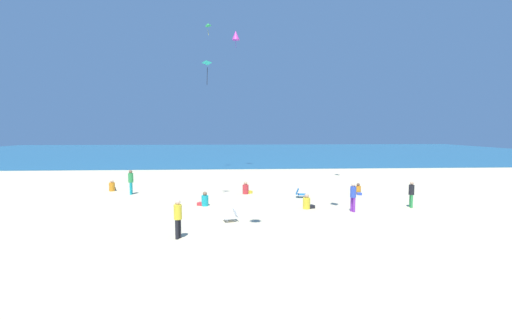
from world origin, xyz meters
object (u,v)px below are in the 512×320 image
(person_0, at_px, (112,187))
(person_8, at_px, (246,189))
(person_2, at_px, (131,180))
(person_7, at_px, (358,190))
(kite_magenta, at_px, (236,35))
(beach_chair_far_left, at_px, (232,215))
(person_6, at_px, (411,193))
(kite_green, at_px, (208,25))
(beach_chair_far_right, at_px, (300,193))
(person_1, at_px, (353,195))
(person_4, at_px, (307,203))
(person_3, at_px, (204,201))
(kite_teal, at_px, (207,63))
(person_5, at_px, (178,216))

(person_0, xyz_separation_m, person_8, (9.17, -1.58, 0.01))
(person_2, bearing_deg, person_7, 175.75)
(person_2, relative_size, person_8, 1.92)
(kite_magenta, bearing_deg, person_8, -87.47)
(beach_chair_far_left, xyz_separation_m, person_6, (9.63, 2.21, 0.55))
(person_0, height_order, kite_green, kite_green)
(beach_chair_far_right, bearing_deg, person_0, 173.44)
(person_1, height_order, person_4, person_1)
(person_0, distance_m, person_8, 9.31)
(person_0, xyz_separation_m, person_3, (6.76, -4.95, -0.00))
(person_0, distance_m, kite_magenta, 20.54)
(person_1, distance_m, person_6, 3.55)
(person_6, bearing_deg, kite_magenta, -58.79)
(person_1, distance_m, person_8, 7.46)
(person_0, bearing_deg, kite_green, -35.68)
(person_2, bearing_deg, person_1, 155.97)
(person_4, height_order, kite_teal, kite_teal)
(beach_chair_far_right, height_order, kite_green, kite_green)
(beach_chair_far_right, distance_m, person_6, 6.29)
(beach_chair_far_right, bearing_deg, beach_chair_far_left, -121.45)
(person_3, xyz_separation_m, person_4, (5.54, -1.01, 0.01))
(person_4, bearing_deg, person_0, 132.14)
(beach_chair_far_right, bearing_deg, person_3, -154.13)
(beach_chair_far_left, xyz_separation_m, person_2, (-6.63, 6.87, 0.65))
(person_8, bearing_deg, person_7, -37.96)
(person_4, relative_size, kite_green, 0.70)
(person_1, bearing_deg, person_8, -68.75)
(beach_chair_far_right, height_order, person_1, person_1)
(person_6, relative_size, person_8, 1.70)
(person_4, bearing_deg, kite_magenta, 79.40)
(kite_teal, distance_m, kite_green, 15.69)
(person_8, relative_size, kite_magenta, 0.47)
(person_1, xyz_separation_m, person_8, (-5.32, 5.20, -0.56))
(kite_green, bearing_deg, person_7, -50.39)
(person_2, bearing_deg, kite_teal, 155.36)
(person_0, relative_size, person_4, 0.99)
(person_3, distance_m, person_8, 4.14)
(kite_teal, bearing_deg, person_3, -96.18)
(beach_chair_far_left, distance_m, person_5, 3.17)
(person_0, bearing_deg, kite_magenta, -40.94)
(beach_chair_far_left, xyz_separation_m, person_5, (-2.04, -2.35, 0.61))
(beach_chair_far_left, height_order, person_8, person_8)
(kite_magenta, bearing_deg, person_4, -78.61)
(person_8, bearing_deg, person_2, 145.02)
(person_0, bearing_deg, person_5, -156.30)
(beach_chair_far_right, xyz_separation_m, person_8, (-3.30, 1.41, 0.03))
(person_0, height_order, person_2, person_2)
(kite_teal, bearing_deg, person_7, 8.61)
(person_3, xyz_separation_m, kite_teal, (0.14, 1.32, 7.73))
(person_7, bearing_deg, beach_chair_far_right, -76.13)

